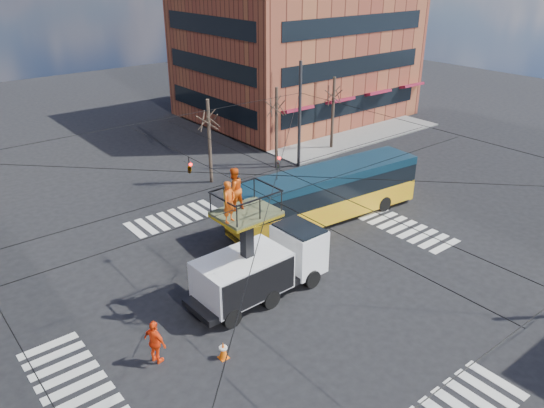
{
  "coord_description": "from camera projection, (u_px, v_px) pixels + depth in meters",
  "views": [
    {
      "loc": [
        -13.67,
        -16.71,
        14.44
      ],
      "look_at": [
        1.87,
        2.66,
        3.03
      ],
      "focal_mm": 35.0,
      "sensor_mm": 36.0,
      "label": 1
    }
  ],
  "objects": [
    {
      "name": "city_bus",
      "position": [
        326.0,
        193.0,
        31.9
      ],
      "size": [
        12.81,
        3.72,
        3.2
      ],
      "rotation": [
        0.0,
        0.0,
        -0.09
      ],
      "color": "gold",
      "rests_on": "ground"
    },
    {
      "name": "ground",
      "position": [
        276.0,
        289.0,
        25.65
      ],
      "size": [
        120.0,
        120.0,
        0.0
      ],
      "primitive_type": "plane",
      "color": "black",
      "rests_on": "ground"
    },
    {
      "name": "worker_ground",
      "position": [
        155.0,
        342.0,
        20.6
      ],
      "size": [
        0.76,
        1.2,
        1.91
      ],
      "primitive_type": "imported",
      "rotation": [
        0.0,
        0.0,
        1.86
      ],
      "color": "#FF4310",
      "rests_on": "ground"
    },
    {
      "name": "sidewalk_ne",
      "position": [
        307.0,
        121.0,
        52.45
      ],
      "size": [
        18.0,
        18.0,
        0.12
      ],
      "primitive_type": "cube",
      "color": "slate",
      "rests_on": "ground"
    },
    {
      "name": "tree_a",
      "position": [
        208.0,
        119.0,
        36.13
      ],
      "size": [
        2.0,
        2.0,
        6.0
      ],
      "color": "#382B21",
      "rests_on": "ground"
    },
    {
      "name": "traffic_cone",
      "position": [
        223.0,
        350.0,
        21.02
      ],
      "size": [
        0.36,
        0.36,
        0.78
      ],
      "primitive_type": "cone",
      "color": "#FF610A",
      "rests_on": "ground"
    },
    {
      "name": "tree_b",
      "position": [
        276.0,
        106.0,
        39.54
      ],
      "size": [
        2.0,
        2.0,
        6.0
      ],
      "color": "#382B21",
      "rests_on": "ground"
    },
    {
      "name": "building_ne",
      "position": [
        296.0,
        44.0,
        52.22
      ],
      "size": [
        20.06,
        16.06,
        14.0
      ],
      "color": "brown",
      "rests_on": "ground"
    },
    {
      "name": "crosswalks",
      "position": [
        276.0,
        289.0,
        25.64
      ],
      "size": [
        22.4,
        22.4,
        0.02
      ],
      "primitive_type": null,
      "color": "silver",
      "rests_on": "ground"
    },
    {
      "name": "tree_c",
      "position": [
        334.0,
        94.0,
        42.95
      ],
      "size": [
        2.0,
        2.0,
        6.0
      ],
      "color": "#382B21",
      "rests_on": "ground"
    },
    {
      "name": "overhead_network",
      "position": [
        270.0,
        206.0,
        24.1
      ],
      "size": [
        24.24,
        24.24,
        8.0
      ],
      "color": "#2D2D30",
      "rests_on": "ground"
    },
    {
      "name": "utility_truck",
      "position": [
        261.0,
        255.0,
        24.47
      ],
      "size": [
        7.05,
        2.79,
        6.49
      ],
      "rotation": [
        0.0,
        0.0,
        0.02
      ],
      "color": "black",
      "rests_on": "ground"
    },
    {
      "name": "flagger",
      "position": [
        307.0,
        242.0,
        27.84
      ],
      "size": [
        1.31,
        1.52,
        2.04
      ],
      "primitive_type": "imported",
      "rotation": [
        0.0,
        0.0,
        -1.06
      ],
      "color": "#EA440E",
      "rests_on": "ground"
    }
  ]
}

